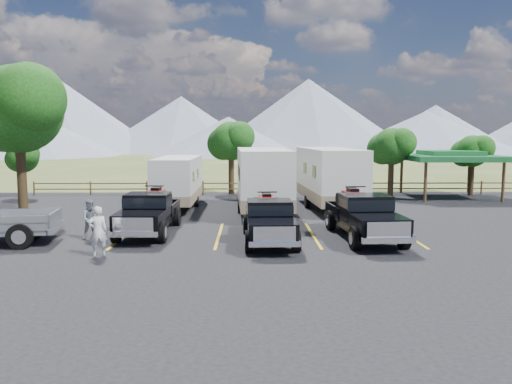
{
  "coord_description": "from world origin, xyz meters",
  "views": [
    {
      "loc": [
        -0.72,
        -16.9,
        4.3
      ],
      "look_at": [
        -0.39,
        6.55,
        1.6
      ],
      "focal_mm": 35.0,
      "sensor_mm": 36.0,
      "label": 1
    }
  ],
  "objects_px": {
    "rig_right": "(363,215)",
    "rig_center": "(269,219)",
    "trailer_left": "(178,181)",
    "rig_left": "(149,211)",
    "tree_big_nw": "(17,109)",
    "person_a": "(98,231)",
    "pavilion": "(450,157)",
    "person_b": "(91,219)",
    "trailer_center": "(263,180)",
    "trailer_right": "(329,177)"
  },
  "relations": [
    {
      "from": "rig_right",
      "to": "person_a",
      "type": "height_order",
      "value": "rig_right"
    },
    {
      "from": "trailer_right",
      "to": "trailer_center",
      "type": "bearing_deg",
      "value": -160.73
    },
    {
      "from": "rig_center",
      "to": "trailer_center",
      "type": "height_order",
      "value": "trailer_center"
    },
    {
      "from": "rig_left",
      "to": "rig_center",
      "type": "distance_m",
      "value": 5.42
    },
    {
      "from": "person_a",
      "to": "rig_right",
      "type": "bearing_deg",
      "value": 169.79
    },
    {
      "from": "rig_right",
      "to": "person_b",
      "type": "relative_size",
      "value": 3.82
    },
    {
      "from": "trailer_center",
      "to": "trailer_right",
      "type": "distance_m",
      "value": 4.21
    },
    {
      "from": "person_a",
      "to": "pavilion",
      "type": "bearing_deg",
      "value": -165.49
    },
    {
      "from": "rig_center",
      "to": "trailer_right",
      "type": "height_order",
      "value": "trailer_right"
    },
    {
      "from": "pavilion",
      "to": "trailer_right",
      "type": "distance_m",
      "value": 10.62
    },
    {
      "from": "rig_right",
      "to": "trailer_left",
      "type": "relative_size",
      "value": 0.74
    },
    {
      "from": "trailer_right",
      "to": "person_b",
      "type": "xyz_separation_m",
      "value": [
        -11.08,
        -8.31,
        -1.0
      ]
    },
    {
      "from": "rig_right",
      "to": "trailer_right",
      "type": "xyz_separation_m",
      "value": [
        -0.09,
        8.24,
        0.84
      ]
    },
    {
      "from": "person_a",
      "to": "trailer_center",
      "type": "bearing_deg",
      "value": -148.97
    },
    {
      "from": "rig_left",
      "to": "rig_right",
      "type": "distance_m",
      "value": 9.13
    },
    {
      "from": "tree_big_nw",
      "to": "rig_right",
      "type": "height_order",
      "value": "tree_big_nw"
    },
    {
      "from": "pavilion",
      "to": "rig_left",
      "type": "distance_m",
      "value": 22.0
    },
    {
      "from": "person_b",
      "to": "trailer_left",
      "type": "bearing_deg",
      "value": 56.12
    },
    {
      "from": "tree_big_nw",
      "to": "rig_left",
      "type": "xyz_separation_m",
      "value": [
        7.5,
        -4.48,
        -4.61
      ]
    },
    {
      "from": "rig_center",
      "to": "person_b",
      "type": "bearing_deg",
      "value": 174.47
    },
    {
      "from": "pavilion",
      "to": "person_b",
      "type": "height_order",
      "value": "pavilion"
    },
    {
      "from": "trailer_center",
      "to": "trailer_right",
      "type": "bearing_deg",
      "value": 20.47
    },
    {
      "from": "rig_center",
      "to": "person_b",
      "type": "height_order",
      "value": "rig_center"
    },
    {
      "from": "pavilion",
      "to": "rig_left",
      "type": "height_order",
      "value": "pavilion"
    },
    {
      "from": "tree_big_nw",
      "to": "trailer_right",
      "type": "distance_m",
      "value": 17.06
    },
    {
      "from": "rig_right",
      "to": "person_a",
      "type": "distance_m",
      "value": 10.46
    },
    {
      "from": "rig_center",
      "to": "trailer_center",
      "type": "xyz_separation_m",
      "value": [
        -0.06,
        7.17,
        0.92
      ]
    },
    {
      "from": "rig_right",
      "to": "trailer_center",
      "type": "distance_m",
      "value": 7.75
    },
    {
      "from": "rig_left",
      "to": "person_b",
      "type": "bearing_deg",
      "value": -148.71
    },
    {
      "from": "tree_big_nw",
      "to": "person_b",
      "type": "xyz_separation_m",
      "value": [
        5.37,
        -5.74,
        -4.74
      ]
    },
    {
      "from": "rig_right",
      "to": "trailer_center",
      "type": "bearing_deg",
      "value": 117.1
    },
    {
      "from": "trailer_left",
      "to": "rig_right",
      "type": "bearing_deg",
      "value": -45.03
    },
    {
      "from": "trailer_right",
      "to": "person_a",
      "type": "height_order",
      "value": "trailer_right"
    },
    {
      "from": "rig_center",
      "to": "trailer_right",
      "type": "distance_m",
      "value": 9.64
    },
    {
      "from": "rig_center",
      "to": "person_b",
      "type": "xyz_separation_m",
      "value": [
        -7.25,
        0.5,
        -0.09
      ]
    },
    {
      "from": "tree_big_nw",
      "to": "trailer_right",
      "type": "height_order",
      "value": "tree_big_nw"
    },
    {
      "from": "trailer_left",
      "to": "trailer_right",
      "type": "distance_m",
      "value": 8.8
    },
    {
      "from": "pavilion",
      "to": "person_a",
      "type": "distance_m",
      "value": 25.32
    },
    {
      "from": "trailer_left",
      "to": "tree_big_nw",
      "type": "bearing_deg",
      "value": -157.75
    },
    {
      "from": "rig_left",
      "to": "rig_center",
      "type": "xyz_separation_m",
      "value": [
        5.13,
        -1.76,
        -0.04
      ]
    },
    {
      "from": "trailer_right",
      "to": "person_b",
      "type": "distance_m",
      "value": 13.88
    },
    {
      "from": "rig_left",
      "to": "trailer_right",
      "type": "height_order",
      "value": "trailer_right"
    },
    {
      "from": "trailer_left",
      "to": "person_a",
      "type": "bearing_deg",
      "value": -95.82
    },
    {
      "from": "trailer_center",
      "to": "person_a",
      "type": "distance_m",
      "value": 11.35
    },
    {
      "from": "pavilion",
      "to": "rig_right",
      "type": "bearing_deg",
      "value": -123.42
    },
    {
      "from": "person_b",
      "to": "tree_big_nw",
      "type": "bearing_deg",
      "value": 113.73
    },
    {
      "from": "person_b",
      "to": "rig_center",
      "type": "bearing_deg",
      "value": -23.28
    },
    {
      "from": "pavilion",
      "to": "rig_center",
      "type": "bearing_deg",
      "value": -132.27
    },
    {
      "from": "tree_big_nw",
      "to": "rig_right",
      "type": "xyz_separation_m",
      "value": [
        16.54,
        -5.67,
        -4.57
      ]
    },
    {
      "from": "rig_right",
      "to": "rig_center",
      "type": "bearing_deg",
      "value": -175.71
    }
  ]
}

